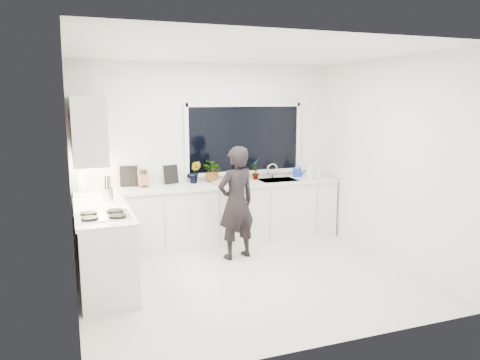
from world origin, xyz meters
name	(u,v)px	position (x,y,z in m)	size (l,w,h in m)	color
floor	(249,278)	(0.00, 0.00, -0.01)	(4.00, 3.50, 0.02)	beige
wall_back	(207,153)	(0.00, 1.76, 1.35)	(4.00, 0.02, 2.70)	white
wall_left	(69,179)	(-2.01, 0.00, 1.35)	(0.02, 3.50, 2.70)	white
wall_right	(389,161)	(2.01, 0.00, 1.35)	(0.02, 3.50, 2.70)	white
ceiling	(250,51)	(0.00, 0.00, 2.71)	(4.00, 3.50, 0.02)	white
window	(244,139)	(0.60, 1.73, 1.55)	(1.80, 0.02, 1.00)	black
base_cabinets_back	(214,215)	(0.00, 1.45, 0.44)	(3.92, 0.58, 0.88)	white
base_cabinets_left	(105,249)	(-1.67, 0.35, 0.44)	(0.58, 1.60, 0.88)	white
countertop_back	(214,185)	(0.00, 1.44, 0.90)	(3.94, 0.62, 0.04)	silver
countertop_left	(103,211)	(-1.67, 0.35, 0.90)	(0.62, 1.60, 0.04)	silver
upper_cabinets	(86,126)	(-1.79, 0.70, 1.85)	(0.34, 2.10, 0.70)	white
sink	(277,183)	(1.05, 1.45, 0.87)	(0.58, 0.42, 0.14)	silver
faucet	(272,171)	(1.05, 1.65, 1.03)	(0.03, 0.03, 0.22)	silver
stovetop	(103,215)	(-1.69, 0.00, 0.94)	(0.56, 0.48, 0.03)	black
person	(236,203)	(0.11, 0.74, 0.77)	(0.56, 0.37, 1.55)	black
pizza_tray	(225,183)	(0.18, 1.42, 0.94)	(0.42, 0.31, 0.03)	silver
pizza	(225,181)	(0.18, 1.42, 0.95)	(0.38, 0.27, 0.01)	#BA4018
watering_can	(297,173)	(1.47, 1.61, 0.98)	(0.14, 0.14, 0.13)	#1238AD
paper_towel_roll	(82,182)	(-1.85, 1.55, 1.05)	(0.11, 0.11, 0.26)	white
knife_block	(143,179)	(-1.01, 1.59, 1.03)	(0.13, 0.10, 0.22)	#9B6D48
utensil_crock	(108,194)	(-1.57, 0.80, 1.00)	(0.13, 0.13, 0.16)	silver
picture_frame_large	(171,174)	(-0.58, 1.69, 1.06)	(0.22, 0.02, 0.28)	black
picture_frame_small	(129,176)	(-1.20, 1.69, 1.07)	(0.25, 0.02, 0.30)	black
herb_plants	(221,171)	(0.17, 1.61, 1.09)	(1.20, 0.39, 0.34)	#26662D
soap_bottles	(312,171)	(1.58, 1.30, 1.06)	(0.31, 0.17, 0.31)	#D8BF66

